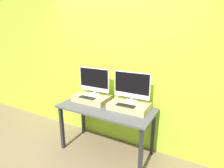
% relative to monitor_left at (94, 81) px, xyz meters
% --- Properties ---
extents(ground_plane, '(12.00, 12.00, 0.00)m').
position_rel_monitor_left_xyz_m(ground_plane, '(0.34, -0.53, -1.12)').
color(ground_plane, '#756047').
extents(wall_back, '(8.00, 0.04, 2.60)m').
position_rel_monitor_left_xyz_m(wall_back, '(0.34, 0.22, 0.18)').
color(wall_back, '#9ED12D').
rests_on(wall_back, ground_plane).
extents(workbench, '(1.49, 0.68, 0.78)m').
position_rel_monitor_left_xyz_m(workbench, '(0.34, -0.19, -0.42)').
color(workbench, '#47474C').
rests_on(workbench, ground_plane).
extents(wooden_riser_left, '(0.59, 0.39, 0.09)m').
position_rel_monitor_left_xyz_m(wooden_riser_left, '(0.00, -0.08, -0.28)').
color(wooden_riser_left, tan).
rests_on(wooden_riser_left, workbench).
extents(monitor_left, '(0.57, 0.21, 0.46)m').
position_rel_monitor_left_xyz_m(monitor_left, '(0.00, 0.00, 0.00)').
color(monitor_left, silver).
rests_on(monitor_left, wooden_riser_left).
extents(keyboard_left, '(0.29, 0.10, 0.01)m').
position_rel_monitor_left_xyz_m(keyboard_left, '(0.00, -0.22, -0.23)').
color(keyboard_left, '#2D2D2D').
rests_on(keyboard_left, wooden_riser_left).
extents(wooden_riser_right, '(0.59, 0.39, 0.09)m').
position_rel_monitor_left_xyz_m(wooden_riser_right, '(0.68, -0.08, -0.28)').
color(wooden_riser_right, tan).
rests_on(wooden_riser_right, workbench).
extents(monitor_right, '(0.57, 0.21, 0.46)m').
position_rel_monitor_left_xyz_m(monitor_right, '(0.68, 0.00, 0.00)').
color(monitor_right, silver).
rests_on(monitor_right, wooden_riser_right).
extents(keyboard_right, '(0.29, 0.10, 0.01)m').
position_rel_monitor_left_xyz_m(keyboard_right, '(0.68, -0.22, -0.23)').
color(keyboard_right, '#2D2D2D').
rests_on(keyboard_right, wooden_riser_right).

